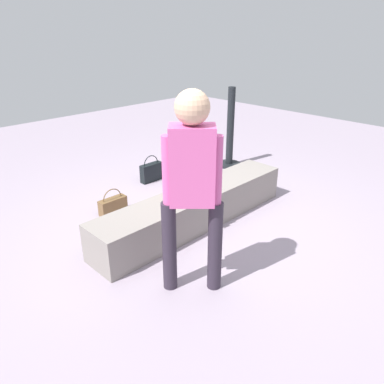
{
  "coord_description": "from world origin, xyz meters",
  "views": [
    {
      "loc": [
        -2.58,
        -2.54,
        2.02
      ],
      "look_at": [
        -0.42,
        -0.37,
        0.64
      ],
      "focal_mm": 34.58,
      "sensor_mm": 36.0,
      "label": 1
    }
  ],
  "objects_px": {
    "gift_bag": "(183,179)",
    "water_bottle_near_gift": "(165,203)",
    "child_seated": "(193,175)",
    "adult_standing": "(192,179)",
    "handbag_black_leather": "(151,172)",
    "cake_box_white": "(215,184)",
    "handbag_brown_canvas": "(113,205)",
    "cake_plate": "(176,200)"
  },
  "relations": [
    {
      "from": "child_seated",
      "to": "adult_standing",
      "type": "xyz_separation_m",
      "value": [
        -0.73,
        -0.72,
        0.38
      ]
    },
    {
      "from": "cake_plate",
      "to": "gift_bag",
      "type": "height_order",
      "value": "cake_plate"
    },
    {
      "from": "adult_standing",
      "to": "handbag_brown_canvas",
      "type": "relative_size",
      "value": 4.9
    },
    {
      "from": "adult_standing",
      "to": "child_seated",
      "type": "bearing_deg",
      "value": 44.41
    },
    {
      "from": "cake_box_white",
      "to": "child_seated",
      "type": "bearing_deg",
      "value": -150.84
    },
    {
      "from": "cake_box_white",
      "to": "adult_standing",
      "type": "bearing_deg",
      "value": -143.42
    },
    {
      "from": "water_bottle_near_gift",
      "to": "handbag_brown_canvas",
      "type": "xyz_separation_m",
      "value": [
        -0.48,
        0.37,
        0.01
      ]
    },
    {
      "from": "adult_standing",
      "to": "handbag_black_leather",
      "type": "distance_m",
      "value": 2.56
    },
    {
      "from": "adult_standing",
      "to": "handbag_black_leather",
      "type": "xyz_separation_m",
      "value": [
        1.24,
        2.07,
        -0.85
      ]
    },
    {
      "from": "adult_standing",
      "to": "handbag_black_leather",
      "type": "height_order",
      "value": "adult_standing"
    },
    {
      "from": "handbag_black_leather",
      "to": "child_seated",
      "type": "bearing_deg",
      "value": -110.68
    },
    {
      "from": "cake_box_white",
      "to": "handbag_brown_canvas",
      "type": "xyz_separation_m",
      "value": [
        -1.39,
        0.36,
        0.03
      ]
    },
    {
      "from": "handbag_brown_canvas",
      "to": "water_bottle_near_gift",
      "type": "bearing_deg",
      "value": -38.16
    },
    {
      "from": "water_bottle_near_gift",
      "to": "cake_box_white",
      "type": "relative_size",
      "value": 0.6
    },
    {
      "from": "child_seated",
      "to": "cake_plate",
      "type": "xyz_separation_m",
      "value": [
        -0.27,
        -0.02,
        -0.19
      ]
    },
    {
      "from": "gift_bag",
      "to": "handbag_brown_canvas",
      "type": "bearing_deg",
      "value": 177.76
    },
    {
      "from": "water_bottle_near_gift",
      "to": "cake_box_white",
      "type": "xyz_separation_m",
      "value": [
        0.91,
        0.01,
        -0.02
      ]
    },
    {
      "from": "water_bottle_near_gift",
      "to": "gift_bag",
      "type": "bearing_deg",
      "value": 28.24
    },
    {
      "from": "adult_standing",
      "to": "cake_plate",
      "type": "bearing_deg",
      "value": 56.32
    },
    {
      "from": "water_bottle_near_gift",
      "to": "handbag_black_leather",
      "type": "relative_size",
      "value": 0.54
    },
    {
      "from": "adult_standing",
      "to": "water_bottle_near_gift",
      "type": "height_order",
      "value": "adult_standing"
    },
    {
      "from": "handbag_black_leather",
      "to": "gift_bag",
      "type": "bearing_deg",
      "value": -74.44
    },
    {
      "from": "gift_bag",
      "to": "water_bottle_near_gift",
      "type": "height_order",
      "value": "gift_bag"
    },
    {
      "from": "gift_bag",
      "to": "water_bottle_near_gift",
      "type": "relative_size",
      "value": 1.5
    },
    {
      "from": "gift_bag",
      "to": "adult_standing",
      "type": "bearing_deg",
      "value": -131.42
    },
    {
      "from": "water_bottle_near_gift",
      "to": "cake_box_white",
      "type": "distance_m",
      "value": 0.91
    },
    {
      "from": "cake_box_white",
      "to": "handbag_black_leather",
      "type": "height_order",
      "value": "handbag_black_leather"
    },
    {
      "from": "cake_box_white",
      "to": "handbag_brown_canvas",
      "type": "bearing_deg",
      "value": 165.39
    },
    {
      "from": "cake_plate",
      "to": "handbag_brown_canvas",
      "type": "bearing_deg",
      "value": 101.03
    },
    {
      "from": "child_seated",
      "to": "gift_bag",
      "type": "relative_size",
      "value": 1.58
    },
    {
      "from": "cake_box_white",
      "to": "handbag_brown_canvas",
      "type": "relative_size",
      "value": 1.01
    },
    {
      "from": "cake_plate",
      "to": "handbag_brown_canvas",
      "type": "distance_m",
      "value": 0.98
    },
    {
      "from": "water_bottle_near_gift",
      "to": "handbag_black_leather",
      "type": "bearing_deg",
      "value": 60.16
    },
    {
      "from": "child_seated",
      "to": "handbag_brown_canvas",
      "type": "relative_size",
      "value": 1.45
    },
    {
      "from": "adult_standing",
      "to": "cake_box_white",
      "type": "relative_size",
      "value": 4.85
    },
    {
      "from": "child_seated",
      "to": "cake_box_white",
      "type": "distance_m",
      "value": 1.21
    },
    {
      "from": "cake_plate",
      "to": "gift_bag",
      "type": "distance_m",
      "value": 1.29
    },
    {
      "from": "child_seated",
      "to": "adult_standing",
      "type": "relative_size",
      "value": 0.3
    },
    {
      "from": "cake_box_white",
      "to": "handbag_brown_canvas",
      "type": "distance_m",
      "value": 1.44
    },
    {
      "from": "water_bottle_near_gift",
      "to": "handbag_brown_canvas",
      "type": "distance_m",
      "value": 0.6
    },
    {
      "from": "handbag_black_leather",
      "to": "handbag_brown_canvas",
      "type": "height_order",
      "value": "handbag_black_leather"
    },
    {
      "from": "child_seated",
      "to": "gift_bag",
      "type": "height_order",
      "value": "child_seated"
    }
  ]
}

